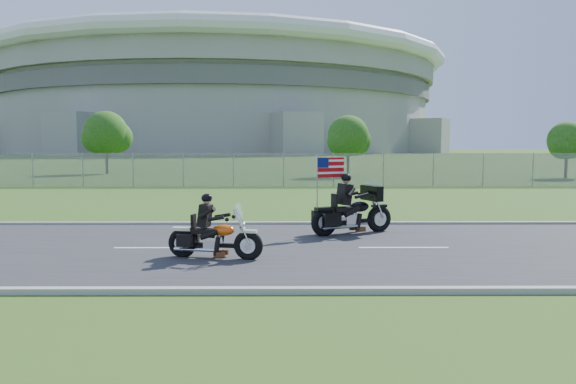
{
  "coord_description": "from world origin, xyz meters",
  "views": [
    {
      "loc": [
        1.09,
        -13.57,
        2.6
      ],
      "look_at": [
        1.16,
        0.0,
        1.42
      ],
      "focal_mm": 35.0,
      "sensor_mm": 36.0,
      "label": 1
    }
  ],
  "objects": [
    {
      "name": "ground",
      "position": [
        0.0,
        0.0,
        0.0
      ],
      "size": [
        420.0,
        420.0,
        0.0
      ],
      "primitive_type": "plane",
      "color": "#234F18",
      "rests_on": "ground"
    },
    {
      "name": "tree_fence_near",
      "position": [
        6.04,
        30.04,
        2.97
      ],
      "size": [
        3.52,
        3.28,
        4.75
      ],
      "color": "#382316",
      "rests_on": "ground"
    },
    {
      "name": "curb_north",
      "position": [
        0.0,
        4.05,
        0.05
      ],
      "size": [
        120.0,
        0.18,
        0.12
      ],
      "primitive_type": "cube",
      "color": "#9E9B93",
      "rests_on": "ground"
    },
    {
      "name": "tree_fence_mid",
      "position": [
        -13.95,
        34.04,
        3.3
      ],
      "size": [
        3.96,
        3.69,
        5.3
      ],
      "color": "#382316",
      "rests_on": "ground"
    },
    {
      "name": "motorcycle_lead",
      "position": [
        -0.51,
        -1.19,
        0.48
      ],
      "size": [
        2.2,
        0.82,
        1.49
      ],
      "rotation": [
        0.0,
        0.0,
        -0.2
      ],
      "color": "black",
      "rests_on": "ground"
    },
    {
      "name": "motorcycle_follow",
      "position": [
        2.99,
        2.2,
        0.6
      ],
      "size": [
        2.45,
        1.41,
        2.19
      ],
      "rotation": [
        0.0,
        0.0,
        0.44
      ],
      "color": "black",
      "rests_on": "ground"
    },
    {
      "name": "fence",
      "position": [
        -5.0,
        20.0,
        1.0
      ],
      "size": [
        60.0,
        0.03,
        2.0
      ],
      "primitive_type": "cube",
      "color": "gray",
      "rests_on": "ground"
    },
    {
      "name": "road",
      "position": [
        0.0,
        0.0,
        0.02
      ],
      "size": [
        120.0,
        8.0,
        0.04
      ],
      "primitive_type": "cube",
      "color": "#28282B",
      "rests_on": "ground"
    },
    {
      "name": "tree_fence_far",
      "position": [
        22.04,
        28.03,
        2.64
      ],
      "size": [
        3.08,
        2.87,
        4.2
      ],
      "color": "#382316",
      "rests_on": "ground"
    },
    {
      "name": "curb_south",
      "position": [
        0.0,
        -4.05,
        0.05
      ],
      "size": [
        120.0,
        0.18,
        0.12
      ],
      "primitive_type": "cube",
      "color": "#9E9B93",
      "rests_on": "ground"
    },
    {
      "name": "stadium",
      "position": [
        -20.0,
        170.0,
        15.58
      ],
      "size": [
        140.4,
        140.4,
        29.2
      ],
      "color": "#A3A099",
      "rests_on": "ground"
    }
  ]
}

